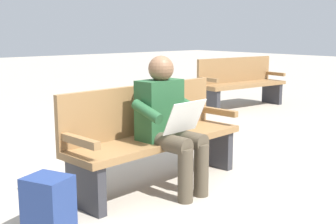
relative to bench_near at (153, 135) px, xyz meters
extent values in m
plane|color=#A89E8E|center=(-0.01, 0.07, -0.46)|extent=(40.00, 40.00, 0.00)
cube|color=olive|center=(-0.01, 0.07, -0.04)|extent=(1.84, 0.64, 0.06)
cube|color=olive|center=(0.01, -0.14, 0.22)|extent=(1.80, 0.22, 0.45)
cube|color=olive|center=(-0.85, -0.01, 0.11)|extent=(0.10, 0.48, 0.06)
cube|color=olive|center=(0.84, 0.15, 0.11)|extent=(0.10, 0.48, 0.06)
cube|color=#2D2D33|center=(-0.80, 0.00, -0.26)|extent=(0.12, 0.44, 0.39)
cube|color=#2D2D33|center=(0.79, 0.14, -0.26)|extent=(0.12, 0.44, 0.39)
cube|color=#23512D|center=(0.02, 0.12, 0.25)|extent=(0.42, 0.26, 0.52)
sphere|color=brown|center=(0.02, 0.14, 0.61)|extent=(0.22, 0.22, 0.22)
cylinder|color=#4C4233|center=(-0.10, 0.32, 0.01)|extent=(0.19, 0.43, 0.15)
cylinder|color=#4C4233|center=(0.10, 0.34, 0.01)|extent=(0.19, 0.43, 0.15)
cylinder|color=#4C4233|center=(-0.11, 0.51, -0.23)|extent=(0.13, 0.13, 0.45)
cylinder|color=#4C4233|center=(0.09, 0.53, -0.23)|extent=(0.13, 0.13, 0.45)
cylinder|color=#23512D|center=(-0.23, 0.20, 0.28)|extent=(0.12, 0.32, 0.18)
cylinder|color=#23512D|center=(0.25, 0.25, 0.28)|extent=(0.12, 0.32, 0.18)
cube|color=silver|center=(0.00, 0.42, 0.23)|extent=(0.41, 0.17, 0.27)
cube|color=navy|center=(1.19, 0.33, -0.26)|extent=(0.35, 0.37, 0.41)
cube|color=navy|center=(1.05, 0.27, -0.32)|extent=(0.12, 0.21, 0.18)
cube|color=olive|center=(-3.78, -2.12, -0.04)|extent=(1.83, 0.60, 0.06)
cube|color=olive|center=(-3.80, -2.33, 0.22)|extent=(1.80, 0.17, 0.45)
cube|color=olive|center=(-4.63, -2.06, 0.11)|extent=(0.09, 0.48, 0.06)
cube|color=olive|center=(-2.94, -2.18, 0.11)|extent=(0.09, 0.48, 0.06)
cube|color=#2D2D33|center=(-4.58, -2.06, -0.26)|extent=(0.11, 0.44, 0.39)
cube|color=#2D2D33|center=(-2.99, -2.18, -0.26)|extent=(0.11, 0.44, 0.39)
camera|label=1|loc=(2.43, 3.06, 0.93)|focal=47.27mm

